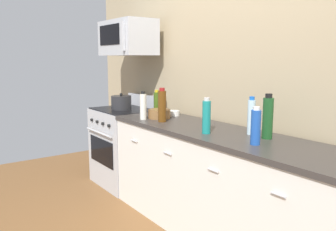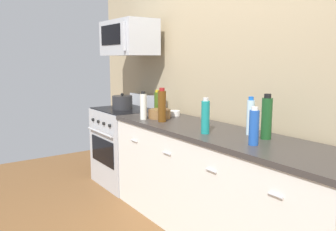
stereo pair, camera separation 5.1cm
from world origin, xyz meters
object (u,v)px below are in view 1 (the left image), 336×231
(bottle_wine_green, at_px, (268,117))
(bowl_white_ceramic, at_px, (173,113))
(stockpot, at_px, (121,102))
(bottle_olive_oil, at_px, (157,103))
(microwave, at_px, (127,38))
(bottle_wine_amber, at_px, (162,106))
(bowl_wooden_salad, at_px, (159,113))
(bottle_soda_blue, at_px, (256,127))
(bottle_water_clear, at_px, (251,116))
(bottle_vinegar_white, at_px, (143,106))
(range_oven, at_px, (126,146))
(bottle_sparkling_teal, at_px, (206,117))

(bottle_wine_green, bearing_deg, bowl_white_ceramic, 177.21)
(bowl_white_ceramic, xyz_separation_m, stockpot, (-0.72, -0.22, 0.05))
(bottle_olive_oil, bearing_deg, microwave, -177.84)
(bottle_olive_oil, distance_m, bottle_wine_amber, 0.43)
(bottle_olive_oil, bearing_deg, bottle_wine_green, 1.61)
(bowl_wooden_salad, bearing_deg, bottle_olive_oil, 151.95)
(bowl_white_ceramic, bearing_deg, stockpot, -163.00)
(bottle_olive_oil, xyz_separation_m, bottle_soda_blue, (1.49, -0.18, 0.00))
(bottle_olive_oil, relative_size, bottle_water_clear, 0.88)
(bottle_wine_amber, bearing_deg, bottle_vinegar_white, -159.87)
(range_oven, relative_size, bowl_white_ceramic, 7.61)
(bottle_sparkling_teal, height_order, bottle_water_clear, bottle_water_clear)
(bottle_vinegar_white, xyz_separation_m, bottle_olive_oil, (-0.16, 0.27, -0.01))
(bottle_vinegar_white, bearing_deg, bottle_water_clear, 16.96)
(range_oven, bearing_deg, bottle_olive_oil, 6.62)
(range_oven, relative_size, bottle_vinegar_white, 3.85)
(bottle_wine_amber, xyz_separation_m, bottle_water_clear, (0.87, 0.25, -0.01))
(bottle_olive_oil, bearing_deg, bottle_sparkling_teal, -11.70)
(range_oven, relative_size, bottle_wine_amber, 3.31)
(bottle_vinegar_white, bearing_deg, bowl_wooden_salad, 80.32)
(range_oven, xyz_separation_m, bottle_wine_amber, (0.95, -0.13, 0.60))
(microwave, bearing_deg, bottle_water_clear, 2.45)
(stockpot, bearing_deg, bottle_vinegar_white, -11.78)
(bottle_wine_amber, height_order, bottle_soda_blue, bottle_wine_amber)
(bottle_sparkling_teal, relative_size, bottle_wine_amber, 0.90)
(microwave, height_order, bottle_sparkling_teal, microwave)
(bottle_soda_blue, height_order, stockpot, bottle_soda_blue)
(bottle_olive_oil, bearing_deg, bottle_vinegar_white, -58.96)
(bottle_sparkling_teal, xyz_separation_m, stockpot, (-1.58, 0.09, -0.05))
(range_oven, height_order, stockpot, stockpot)
(bottle_vinegar_white, height_order, bottle_soda_blue, bottle_vinegar_white)
(bottle_wine_amber, distance_m, bottle_water_clear, 0.90)
(bottle_soda_blue, relative_size, bowl_white_ceramic, 1.91)
(bottle_olive_oil, xyz_separation_m, bowl_wooden_salad, (0.19, -0.10, -0.08))
(bottle_sparkling_teal, height_order, bottle_soda_blue, bottle_sparkling_teal)
(bowl_white_ceramic, height_order, stockpot, stockpot)
(range_oven, xyz_separation_m, bottle_vinegar_white, (0.74, -0.21, 0.58))
(bottle_olive_oil, relative_size, bottle_soda_blue, 0.99)
(bottle_wine_amber, bearing_deg, bottle_soda_blue, 0.85)
(range_oven, xyz_separation_m, stockpot, (0.00, -0.05, 0.53))
(microwave, distance_m, bowl_white_ceramic, 1.09)
(bottle_vinegar_white, relative_size, bottle_wine_amber, 0.86)
(bottle_wine_amber, distance_m, bowl_white_ceramic, 0.39)
(bowl_white_ceramic, bearing_deg, bottle_wine_green, -2.79)
(bowl_wooden_salad, bearing_deg, stockpot, -178.76)
(bottle_vinegar_white, relative_size, bottle_olive_oil, 1.05)
(range_oven, relative_size, bottle_soda_blue, 3.99)
(range_oven, bearing_deg, microwave, 89.71)
(range_oven, relative_size, bowl_wooden_salad, 4.74)
(bottle_sparkling_teal, relative_size, bottle_soda_blue, 1.08)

